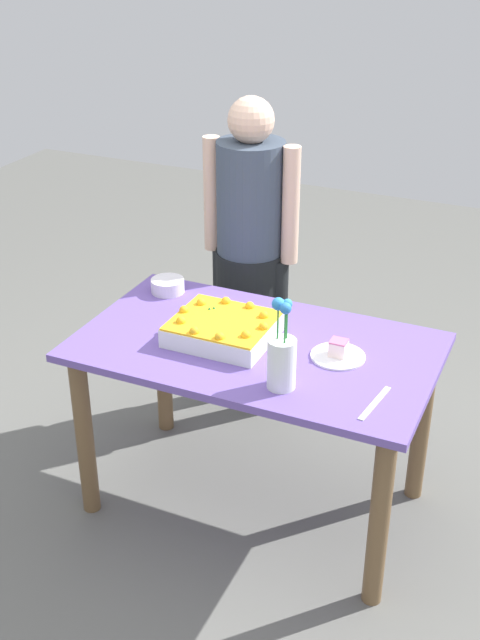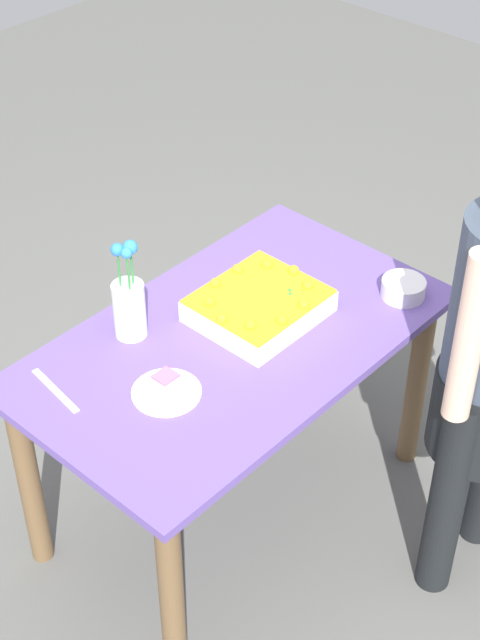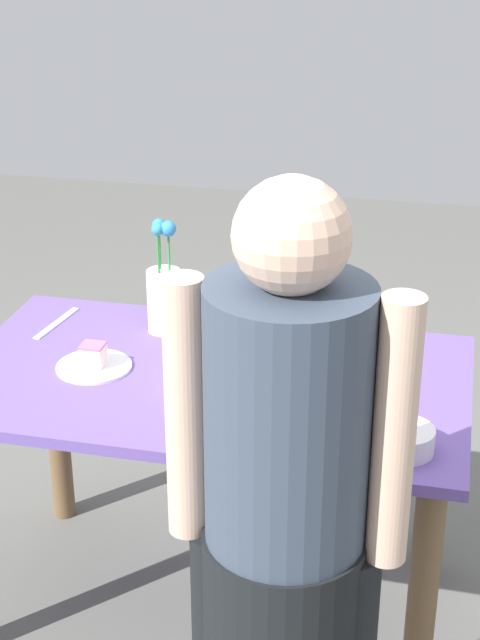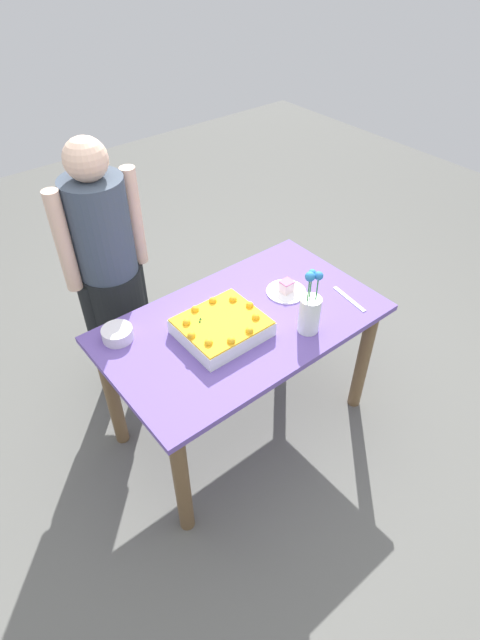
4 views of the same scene
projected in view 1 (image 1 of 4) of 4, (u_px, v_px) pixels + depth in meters
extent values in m
plane|color=#5D5E59|center=(254.00, 500.00, 3.32)|extent=(8.00, 8.00, 0.00)
cube|color=#664DA1|center=(256.00, 347.00, 2.98)|extent=(1.33, 0.78, 0.03)
cylinder|color=brown|center=(422.00, 423.00, 3.19)|extent=(0.07, 0.07, 0.72)
cylinder|color=brown|center=(163.00, 361.00, 3.62)|extent=(0.07, 0.07, 0.72)
cylinder|color=brown|center=(379.00, 521.00, 2.69)|extent=(0.07, 0.07, 0.72)
cylinder|color=brown|center=(85.00, 436.00, 3.11)|extent=(0.07, 0.07, 0.72)
cube|color=white|center=(223.00, 330.00, 2.99)|extent=(0.37, 0.32, 0.07)
cube|color=#F3AD1F|center=(223.00, 320.00, 2.97)|extent=(0.36, 0.32, 0.01)
sphere|color=#F3AD1F|center=(184.00, 310.00, 3.03)|extent=(0.04, 0.04, 0.04)
sphere|color=#F3AD1F|center=(181.00, 321.00, 2.95)|extent=(0.04, 0.04, 0.04)
sphere|color=#F3AD1F|center=(194.00, 331.00, 2.88)|extent=(0.04, 0.04, 0.04)
sphere|color=#F3AD1F|center=(220.00, 337.00, 2.84)|extent=(0.04, 0.04, 0.04)
sphere|color=#F3AD1F|center=(246.00, 335.00, 2.86)|extent=(0.04, 0.04, 0.04)
sphere|color=#F3AD1F|center=(263.00, 327.00, 2.91)|extent=(0.04, 0.04, 0.04)
sphere|color=#F3AD1F|center=(264.00, 316.00, 2.99)|extent=(0.04, 0.04, 0.04)
sphere|color=#F3AD1F|center=(250.00, 306.00, 3.06)|extent=(0.04, 0.04, 0.04)
sphere|color=#F3AD1F|center=(226.00, 301.00, 3.10)|extent=(0.04, 0.04, 0.04)
sphere|color=#F3AD1F|center=(201.00, 303.00, 3.09)|extent=(0.04, 0.04, 0.04)
cone|color=#2D8438|center=(209.00, 309.00, 3.04)|extent=(0.02, 0.02, 0.02)
cone|color=#2D8438|center=(214.00, 308.00, 3.05)|extent=(0.02, 0.02, 0.02)
cylinder|color=white|center=(338.00, 356.00, 2.88)|extent=(0.20, 0.20, 0.01)
cube|color=white|center=(338.00, 349.00, 2.87)|extent=(0.06, 0.06, 0.05)
cube|color=#CF6690|center=(339.00, 341.00, 2.85)|extent=(0.06, 0.06, 0.01)
cube|color=silver|center=(375.00, 403.00, 2.62)|extent=(0.05, 0.23, 0.00)
cylinder|color=white|center=(282.00, 364.00, 2.67)|extent=(0.10, 0.10, 0.18)
cylinder|color=#2D8438|center=(278.00, 321.00, 2.61)|extent=(0.01, 0.01, 0.13)
sphere|color=#2D83CA|center=(278.00, 304.00, 2.58)|extent=(0.04, 0.04, 0.04)
cylinder|color=#2D8438|center=(285.00, 326.00, 2.58)|extent=(0.01, 0.01, 0.13)
sphere|color=#2C79C9|center=(286.00, 308.00, 2.55)|extent=(0.04, 0.04, 0.04)
cylinder|color=#2D8438|center=(287.00, 321.00, 2.61)|extent=(0.01, 0.01, 0.13)
sphere|color=teal|center=(287.00, 304.00, 2.58)|extent=(0.03, 0.03, 0.03)
cylinder|color=silver|center=(168.00, 286.00, 3.35)|extent=(0.14, 0.14, 0.06)
cylinder|color=black|center=(225.00, 325.00, 3.86)|extent=(0.11, 0.11, 0.78)
cylinder|color=black|center=(275.00, 336.00, 3.76)|extent=(0.11, 0.11, 0.78)
cylinder|color=black|center=(250.00, 279.00, 3.68)|extent=(0.31, 0.31, 0.28)
cylinder|color=#394556|center=(251.00, 200.00, 3.51)|extent=(0.30, 0.30, 0.52)
sphere|color=beige|center=(251.00, 120.00, 3.34)|extent=(0.20, 0.20, 0.20)
cylinder|color=beige|center=(212.00, 194.00, 3.58)|extent=(0.08, 0.08, 0.52)
cylinder|color=beige|center=(291.00, 206.00, 3.44)|extent=(0.08, 0.08, 0.52)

